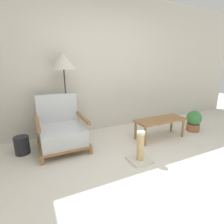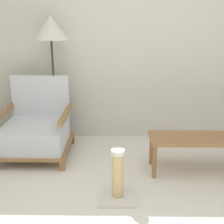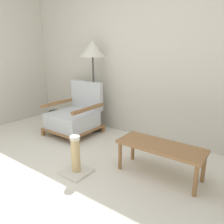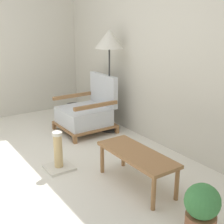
{
  "view_description": "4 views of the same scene",
  "coord_description": "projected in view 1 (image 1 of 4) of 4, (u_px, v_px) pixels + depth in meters",
  "views": [
    {
      "loc": [
        -1.26,
        -1.32,
        1.38
      ],
      "look_at": [
        0.02,
        1.35,
        0.55
      ],
      "focal_mm": 28.0,
      "sensor_mm": 36.0,
      "label": 1
    },
    {
      "loc": [
        0.08,
        -1.86,
        1.54
      ],
      "look_at": [
        0.02,
        1.35,
        0.55
      ],
      "focal_mm": 50.0,
      "sensor_mm": 36.0,
      "label": 2
    },
    {
      "loc": [
        1.76,
        -1.06,
        1.4
      ],
      "look_at": [
        0.02,
        1.35,
        0.55
      ],
      "focal_mm": 35.0,
      "sensor_mm": 36.0,
      "label": 3
    },
    {
      "loc": [
        3.2,
        -0.81,
        1.74
      ],
      "look_at": [
        0.02,
        1.35,
        0.55
      ],
      "focal_mm": 50.0,
      "sensor_mm": 36.0,
      "label": 4
    }
  ],
  "objects": [
    {
      "name": "ground_plane",
      "position": [
        160.0,
        185.0,
        2.05
      ],
      "size": [
        14.0,
        14.0,
        0.0
      ],
      "primitive_type": "plane",
      "color": "silver"
    },
    {
      "name": "wall_back",
      "position": [
        95.0,
        65.0,
        3.48
      ],
      "size": [
        8.0,
        0.06,
        2.7
      ],
      "color": "beige",
      "rests_on": "ground_plane"
    },
    {
      "name": "armchair",
      "position": [
        62.0,
        131.0,
        2.88
      ],
      "size": [
        0.76,
        0.78,
        0.87
      ],
      "color": "olive",
      "rests_on": "ground_plane"
    },
    {
      "name": "floor_lamp",
      "position": [
        64.0,
        65.0,
        2.94
      ],
      "size": [
        0.43,
        0.43,
        1.55
      ],
      "color": "#2D2D2D",
      "rests_on": "ground_plane"
    },
    {
      "name": "coffee_table",
      "position": [
        160.0,
        122.0,
        3.26
      ],
      "size": [
        0.97,
        0.38,
        0.38
      ],
      "color": "olive",
      "rests_on": "ground_plane"
    },
    {
      "name": "vase",
      "position": [
        22.0,
        145.0,
        2.73
      ],
      "size": [
        0.22,
        0.22,
        0.28
      ],
      "primitive_type": "cylinder",
      "color": "black",
      "rests_on": "ground_plane"
    },
    {
      "name": "potted_plant",
      "position": [
        194.0,
        121.0,
        3.64
      ],
      "size": [
        0.3,
        0.3,
        0.43
      ],
      "color": "#935B3D",
      "rests_on": "ground_plane"
    },
    {
      "name": "scratching_post",
      "position": [
        140.0,
        151.0,
        2.51
      ],
      "size": [
        0.31,
        0.31,
        0.47
      ],
      "color": "beige",
      "rests_on": "ground_plane"
    }
  ]
}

